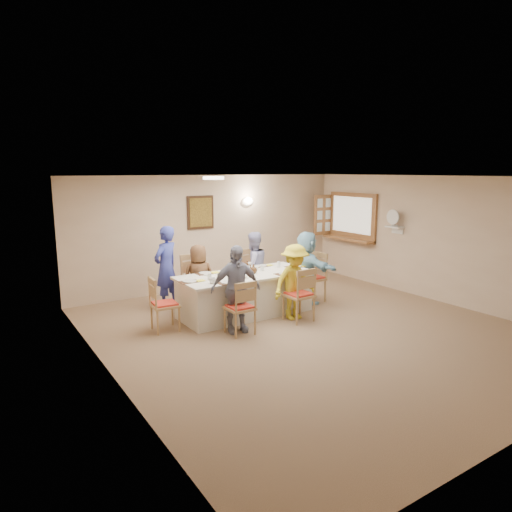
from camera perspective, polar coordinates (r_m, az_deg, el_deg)
ground at (r=7.68m, az=7.05°, el=-9.22°), size 7.00×7.00×0.00m
room_walls at (r=7.30m, az=7.32°, el=2.03°), size 7.00×7.00×7.00m
wall_picture at (r=10.02m, az=-6.95°, el=5.44°), size 0.62×0.05×0.72m
wall_sconce at (r=10.56m, az=-1.02°, el=6.87°), size 0.26×0.09×0.18m
ceiling_light at (r=7.91m, az=-5.34°, el=9.68°), size 0.36×0.36×0.05m
serving_hatch at (r=11.22m, az=11.96°, el=4.81°), size 0.06×1.50×1.15m
hatch_sill at (r=11.20m, az=11.42°, el=2.11°), size 0.30×1.50×0.05m
shutter_door at (r=11.59m, az=8.39°, el=5.11°), size 0.55×0.04×1.00m
fan_shelf at (r=10.26m, az=16.94°, el=3.49°), size 0.22×0.36×0.03m
desk_fan at (r=10.22m, az=16.88°, el=4.32°), size 0.30×0.30×0.28m
dining_table at (r=8.33m, az=-1.34°, el=-4.79°), size 2.46×1.04×0.76m
chair_back_left at (r=8.70m, az=-7.49°, el=-3.27°), size 0.53×0.53×1.04m
chair_back_right at (r=9.26m, az=-0.78°, el=-2.38°), size 0.56×0.56×1.02m
chair_front_left at (r=7.35m, az=-2.05°, el=-6.34°), size 0.43×0.43×0.90m
chair_front_right at (r=8.00m, az=5.36°, el=-4.73°), size 0.47×0.47×0.96m
chair_left_end at (r=7.64m, az=-11.33°, el=-5.86°), size 0.47×0.47×0.91m
chair_right_end at (r=9.18m, az=6.93°, el=-2.65°), size 0.48×0.48×1.00m
diner_back_left at (r=8.57m, az=-7.16°, el=-2.72°), size 0.74×0.60×1.26m
diner_back_right at (r=9.12m, az=-0.38°, el=-1.35°), size 0.72×0.59×1.40m
diner_front_left at (r=7.38m, az=-2.55°, el=-4.13°), size 0.96×0.64×1.43m
diner_front_right at (r=8.04m, az=4.86°, el=-3.26°), size 0.89×0.54×1.34m
diner_right_end at (r=9.05m, az=6.33°, el=-1.41°), size 1.35×0.48×1.43m
caregiver at (r=8.78m, az=-11.17°, el=-1.43°), size 0.89×0.86×1.58m
placemat_fl at (r=7.59m, az=-3.55°, el=-3.37°), size 0.33×0.25×0.01m
plate_fl at (r=7.58m, az=-3.55°, el=-3.29°), size 0.24×0.24×0.01m
napkin_fl at (r=7.63m, az=-2.18°, el=-3.22°), size 0.13×0.13×0.01m
placemat_fr at (r=8.22m, az=3.76°, el=-2.26°), size 0.37×0.27×0.01m
plate_fr at (r=8.22m, az=3.76°, el=-2.19°), size 0.26×0.26×0.02m
napkin_fr at (r=8.29m, az=4.96°, el=-2.12°), size 0.14×0.14×0.01m
placemat_bl at (r=8.31m, az=-6.40°, el=-2.17°), size 0.33×0.24×0.01m
plate_bl at (r=8.31m, az=-6.40°, el=-2.10°), size 0.22×0.22×0.01m
napkin_bl at (r=8.34m, az=-5.14°, el=-2.04°), size 0.14×0.14×0.01m
placemat_br at (r=8.90m, az=0.53°, el=-1.25°), size 0.36×0.27×0.01m
plate_br at (r=8.89m, az=0.53°, el=-1.19°), size 0.25×0.25×0.02m
napkin_br at (r=8.95m, az=1.66°, el=-1.13°), size 0.13×0.13×0.01m
placemat_le at (r=7.73m, az=-8.32°, el=-3.19°), size 0.33×0.24×0.01m
plate_le at (r=7.73m, az=-8.32°, el=-3.12°), size 0.24×0.24×0.01m
napkin_le at (r=7.76m, az=-6.95°, el=-3.05°), size 0.13×0.13×0.01m
placemat_re at (r=8.86m, az=4.83°, el=-1.34°), size 0.34×0.25×0.01m
plate_re at (r=8.86m, az=4.84°, el=-1.28°), size 0.25×0.25×0.02m
napkin_re at (r=8.93m, az=5.95°, el=-1.22°), size 0.14×0.14×0.01m
teacup_a at (r=7.57m, az=-5.45°, el=-3.09°), size 0.13×0.13×0.09m
teacup_b at (r=8.87m, az=-0.85°, el=-1.04°), size 0.13×0.13×0.08m
bowl_a at (r=7.94m, az=-1.93°, el=-2.53°), size 0.32×0.32×0.06m
bowl_b at (r=8.58m, az=-0.36°, el=-1.50°), size 0.23×0.23×0.06m
condiment_ketchup at (r=8.22m, az=-1.59°, el=-1.53°), size 0.12×0.12×0.21m
condiment_brown at (r=8.31m, az=-1.08°, el=-1.36°), size 0.17×0.17×0.22m
condiment_malt at (r=8.26m, az=-0.31°, el=-1.61°), size 0.14×0.14×0.17m
drinking_glass at (r=8.19m, az=-2.43°, el=-1.92°), size 0.07×0.07×0.11m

